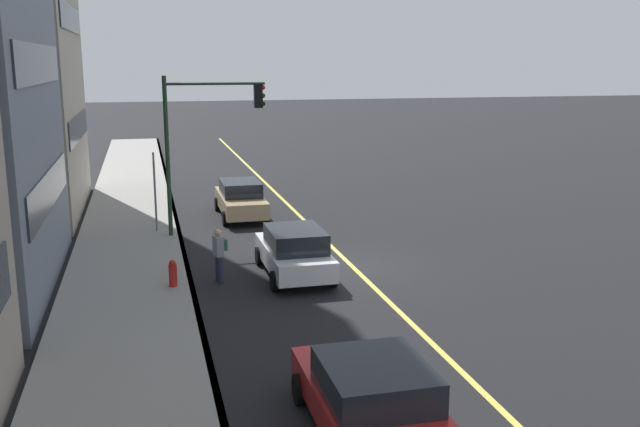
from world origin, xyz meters
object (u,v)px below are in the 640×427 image
(car_white, at_px, (294,251))
(traffic_light_mast, at_px, (204,129))
(car_tan, at_px, (241,199))
(street_sign_post, at_px, (155,187))
(fire_hydrant, at_px, (173,276))
(car_red, at_px, (371,397))
(pedestrian_with_backpack, at_px, (219,251))

(car_white, bearing_deg, traffic_light_mast, 20.89)
(car_tan, distance_m, car_white, 8.91)
(street_sign_post, distance_m, fire_hydrant, 7.30)
(traffic_light_mast, bearing_deg, fire_hydrant, 166.06)
(car_red, relative_size, traffic_light_mast, 0.72)
(traffic_light_mast, distance_m, fire_hydrant, 7.44)
(car_red, xyz_separation_m, pedestrian_with_backpack, (9.69, 1.63, 0.20))
(pedestrian_with_backpack, height_order, traffic_light_mast, traffic_light_mast)
(car_tan, distance_m, traffic_light_mast, 4.92)
(car_red, height_order, street_sign_post, street_sign_post)
(street_sign_post, bearing_deg, fire_hydrant, -177.56)
(car_tan, xyz_separation_m, pedestrian_with_backpack, (-8.92, 1.87, 0.16))
(car_red, relative_size, car_white, 1.03)
(car_tan, height_order, pedestrian_with_backpack, pedestrian_with_backpack)
(pedestrian_with_backpack, bearing_deg, car_tan, -11.86)
(car_red, distance_m, pedestrian_with_backpack, 9.83)
(car_red, distance_m, fire_hydrant, 9.62)
(pedestrian_with_backpack, bearing_deg, traffic_light_mast, -1.53)
(car_white, relative_size, pedestrian_with_backpack, 2.58)
(street_sign_post, relative_size, fire_hydrant, 3.39)
(pedestrian_with_backpack, relative_size, fire_hydrant, 1.74)
(car_red, height_order, fire_hydrant, car_red)
(car_red, xyz_separation_m, traffic_light_mast, (15.41, 1.48, 3.36))
(traffic_light_mast, relative_size, fire_hydrant, 6.43)
(car_red, xyz_separation_m, fire_hydrant, (9.12, 3.04, -0.29))
(traffic_light_mast, bearing_deg, car_red, -174.52)
(car_white, bearing_deg, fire_hydrant, 99.09)
(car_tan, bearing_deg, fire_hydrant, 160.92)
(traffic_light_mast, distance_m, street_sign_post, 3.05)
(car_red, bearing_deg, traffic_light_mast, 5.48)
(car_tan, relative_size, car_red, 1.06)
(car_tan, relative_size, traffic_light_mast, 0.77)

